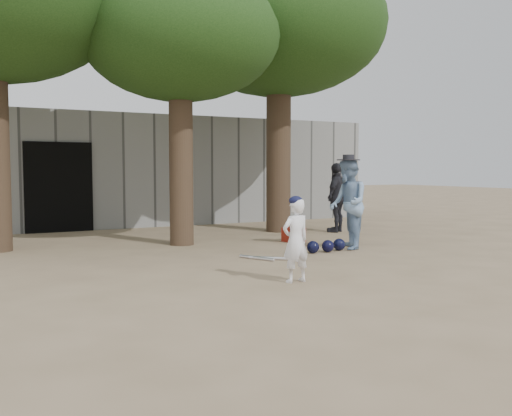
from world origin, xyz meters
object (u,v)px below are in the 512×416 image
spectator_dark (337,198)px  red_bag (294,235)px  spectator_blue (348,204)px  boy_player (296,241)px

spectator_dark → red_bag: bearing=-2.5°
spectator_blue → spectator_dark: size_ratio=1.03×
boy_player → spectator_blue: 3.48m
spectator_blue → spectator_dark: bearing=170.8°
red_bag → spectator_blue: bearing=-77.1°
boy_player → spectator_blue: spectator_blue is taller
boy_player → spectator_dark: size_ratio=0.68×
boy_player → spectator_blue: size_ratio=0.66×
red_bag → boy_player: bearing=-121.7°
spectator_blue → spectator_dark: (1.58, 2.50, -0.03)m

